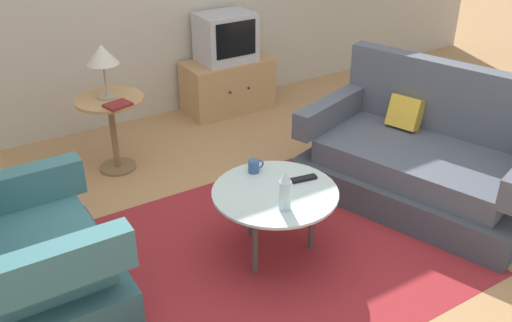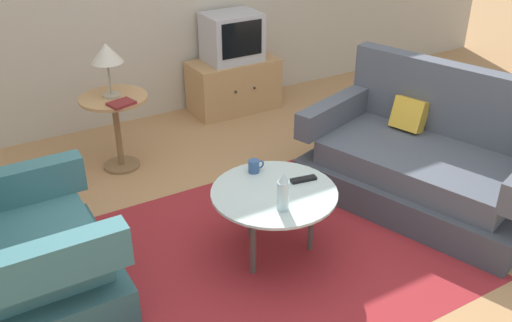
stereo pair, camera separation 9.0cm
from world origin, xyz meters
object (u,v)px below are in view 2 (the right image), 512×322
Objects in this scene: table_lamp at (106,55)px; mug at (254,166)px; television at (232,37)px; coffee_table at (274,197)px; tv_remote_dark at (304,179)px; side_table at (116,117)px; book at (121,103)px; vase at (283,192)px; armchair at (26,259)px; couch at (426,162)px; tv_stand at (234,85)px.

mug is (0.50, -1.34, -0.45)m from table_lamp.
television reaches higher than mug.
coffee_table is at bearing -73.38° from table_lamp.
mug reaches higher than tv_remote_dark.
television is at bearing 23.79° from side_table.
side_table is 3.56× the size of tv_remote_dark.
table_lamp is at bearing 78.42° from book.
side_table reaches higher than mug.
vase is at bearing -135.10° from tv_remote_dark.
coffee_table is (1.43, -0.31, 0.12)m from armchair.
tv_remote_dark is (-1.08, 0.02, 0.17)m from couch.
couch is 1.10m from tv_remote_dark.
mug is at bearing 80.15° from vase.
vase is (-0.97, -2.41, -0.16)m from television.
book is (0.01, -0.20, -0.33)m from table_lamp.
vase is 2.11× the size of mug.
armchair is 1.70m from tv_remote_dark.
tv_remote_dark is (0.71, -1.60, -0.49)m from table_lamp.
mug is at bearing -114.78° from tv_stand.
television reaches higher than side_table.
couch reaches higher than vase.
coffee_table is at bearing -167.41° from tv_remote_dark.
side_table is 1.52m from tv_stand.
tv_stand is 7.35× the size of mug.
television is 1.23× the size of table_lamp.
coffee_table is at bearing -112.46° from tv_stand.
side_table is 2.87× the size of book.
mug is 0.33m from tv_remote_dark.
couch reaches higher than book.
armchair is at bearing -141.09° from tv_stand.
side_table is at bearing -156.21° from television.
couch is 1.32m from coffee_table.
couch is at bearing 7.91° from vase.
table_lamp is at bearing 144.02° from armchair.
vase is (-1.37, -0.19, 0.28)m from couch.
mug is (0.02, 0.27, 0.08)m from coffee_table.
armchair is at bearing -140.85° from television.
tv_remote_dark is (0.70, -1.59, 0.02)m from side_table.
side_table reaches higher than coffee_table.
armchair is 1.91× the size of television.
tv_stand is 2.03× the size of table_lamp.
mug is (0.08, 0.46, -0.08)m from vase.
side_table is 0.51m from table_lamp.
book is at bearing -89.21° from side_table.
armchair is 0.54× the size of couch.
table_lamp is at bearing -157.10° from tv_stand.
table_lamp is 0.38m from book.
tv_remote_dark is (-0.68, -2.20, -0.27)m from television.
book is (-0.70, 1.40, 0.16)m from tv_remote_dark.
couch is at bearing 8.56° from tv_remote_dark.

